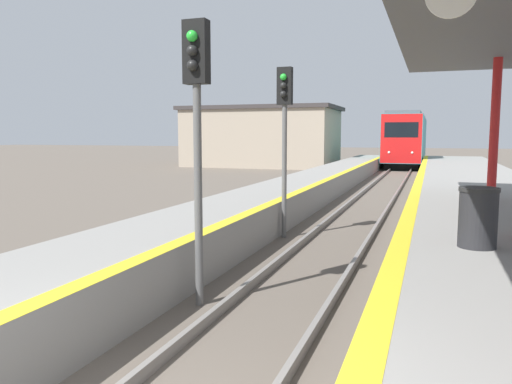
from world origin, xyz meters
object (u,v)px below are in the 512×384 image
(signal_mid, at_px, (284,119))
(trash_bin, at_px, (478,217))
(train, at_px, (407,139))
(signal_near, at_px, (197,109))

(signal_mid, relative_size, trash_bin, 4.62)
(train, distance_m, trash_bin, 37.77)
(signal_near, xyz_separation_m, signal_mid, (-0.19, 5.23, 0.00))
(signal_near, height_order, signal_mid, same)
(signal_near, height_order, trash_bin, signal_near)
(signal_near, bearing_deg, signal_mid, 92.09)
(signal_near, bearing_deg, train, 88.27)
(train, height_order, trash_bin, train)
(train, bearing_deg, signal_near, -91.73)
(signal_near, distance_m, trash_bin, 4.49)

